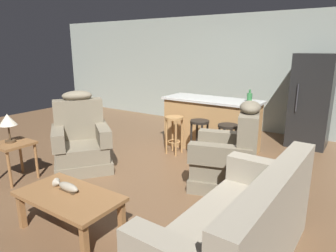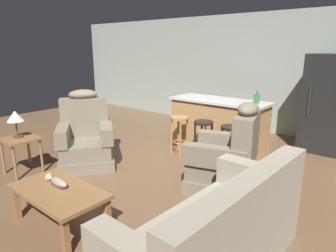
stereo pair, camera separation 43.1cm
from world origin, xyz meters
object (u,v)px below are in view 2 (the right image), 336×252
at_px(coffee_table, 59,194).
at_px(bar_stool_middle, 203,133).
at_px(refrigerator, 325,104).
at_px(recliner_near_lamp, 86,139).
at_px(bar_stool_right, 231,139).
at_px(couch, 216,236).
at_px(table_lamp, 15,117).
at_px(recliner_near_island, 228,159).
at_px(kitchen_island, 218,125).
at_px(end_table, 21,144).
at_px(fish_figurine, 57,182).
at_px(bottle_tall_green, 257,99).
at_px(bar_stool_left, 179,128).

distance_m(coffee_table, bar_stool_middle, 2.61).
bearing_deg(bar_stool_middle, refrigerator, 52.56).
relative_size(recliner_near_lamp, bar_stool_right, 1.76).
xyz_separation_m(couch, table_lamp, (-3.37, -0.07, 0.53)).
distance_m(couch, recliner_near_island, 1.62).
bearing_deg(bar_stool_middle, recliner_near_island, -39.22).
bearing_deg(kitchen_island, refrigerator, 38.98).
xyz_separation_m(bar_stool_middle, refrigerator, (1.40, 1.83, 0.41)).
distance_m(recliner_near_lamp, refrigerator, 4.26).
bearing_deg(end_table, refrigerator, 51.58).
relative_size(fish_figurine, refrigerator, 0.19).
distance_m(coffee_table, bottle_tall_green, 3.45).
xyz_separation_m(recliner_near_lamp, bar_stool_left, (0.88, 1.35, 0.05)).
xyz_separation_m(recliner_near_island, kitchen_island, (-0.92, 1.31, 0.06)).
relative_size(table_lamp, bar_stool_middle, 0.60).
distance_m(coffee_table, bar_stool_left, 2.64).
height_order(recliner_near_island, bottle_tall_green, recliner_near_island).
distance_m(recliner_near_island, refrigerator, 2.62).
height_order(recliner_near_island, table_lamp, recliner_near_island).
xyz_separation_m(end_table, bar_stool_left, (1.30, 2.21, 0.01)).
bearing_deg(end_table, bar_stool_middle, 50.80).
xyz_separation_m(bar_stool_right, refrigerator, (0.90, 1.83, 0.41)).
height_order(coffee_table, kitchen_island, kitchen_island).
height_order(couch, recliner_near_lamp, recliner_near_lamp).
relative_size(recliner_near_lamp, bar_stool_left, 1.76).
xyz_separation_m(fish_figurine, bar_stool_middle, (0.20, 2.56, 0.01)).
distance_m(coffee_table, couch, 1.70).
xyz_separation_m(fish_figurine, end_table, (-1.60, 0.35, -0.00)).
distance_m(table_lamp, refrigerator, 5.19).
relative_size(fish_figurine, bar_stool_right, 0.50).
xyz_separation_m(recliner_near_island, refrigerator, (0.56, 2.51, 0.46)).
relative_size(couch, bar_stool_middle, 2.83).
bearing_deg(recliner_near_island, bar_stool_right, -80.75).
bearing_deg(bottle_tall_green, refrigerator, 54.02).
distance_m(fish_figurine, bar_stool_middle, 2.56).
relative_size(kitchen_island, bar_stool_left, 2.65).
height_order(coffee_table, fish_figurine, fish_figurine).
height_order(table_lamp, refrigerator, refrigerator).
xyz_separation_m(coffee_table, bar_stool_middle, (0.11, 2.61, 0.11)).
xyz_separation_m(bar_stool_left, bar_stool_middle, (0.51, 0.00, 0.00)).
distance_m(coffee_table, end_table, 1.74).
distance_m(end_table, table_lamp, 0.41).
bearing_deg(bar_stool_left, recliner_near_island, -26.95).
bearing_deg(refrigerator, recliner_near_lamp, -131.23).
bearing_deg(coffee_table, end_table, 166.82).
height_order(coffee_table, bottle_tall_green, bottle_tall_green).
height_order(recliner_near_island, refrigerator, refrigerator).
relative_size(fish_figurine, end_table, 0.61).
xyz_separation_m(kitchen_island, bottle_tall_green, (0.67, 0.07, 0.55)).
xyz_separation_m(recliner_near_lamp, end_table, (-0.41, -0.86, 0.04)).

